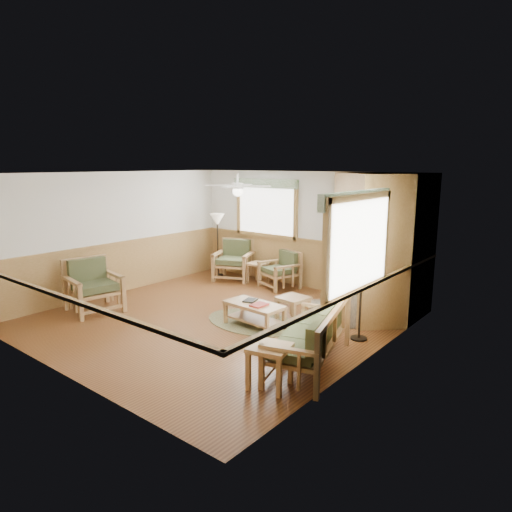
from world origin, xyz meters
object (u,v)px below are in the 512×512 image
Objects in this scene: floor_lamp_right at (361,289)px; armchair_back_right at (280,270)px; armchair_left at (94,286)px; floor_lamp_left at (218,245)px; sofa at (309,336)px; footstool at (293,308)px; armchair_back_left at (234,260)px; end_table_sofa at (270,366)px; end_table_chairs at (258,273)px; coffee_table at (254,315)px.

armchair_back_right is at bearing 148.64° from floor_lamp_right.
armchair_left is at bearing -157.92° from floor_lamp_right.
floor_lamp_left is (-1.93, -0.06, 0.39)m from armchair_back_right.
floor_lamp_right is at bearing 158.71° from sofa.
armchair_back_right is at bearing 1.74° from floor_lamp_left.
armchair_left is at bearing -96.56° from armchair_back_right.
armchair_back_right is 1.71× the size of footstool.
end_table_sofa is at bearing -67.11° from armchair_back_left.
armchair_back_left is 3.31m from footstool.
floor_lamp_left reaches higher than end_table_sofa.
end_table_sofa is at bearing -62.05° from footstool.
end_table_chairs is 1.01× the size of footstool.
armchair_back_left is at bearing 136.39° from end_table_sofa.
armchair_back_right is 3.46m from floor_lamp_right.
footstool is at bearing 175.02° from floor_lamp_right.
sofa is 4.68m from end_table_chairs.
end_table_sofa reaches higher than end_table_chairs.
end_table_sofa is at bearing -94.09° from floor_lamp_right.
sofa is at bearing 87.08° from end_table_sofa.
armchair_left is 3.67m from floor_lamp_left.
coffee_table is 1.90× the size of end_table_sofa.
coffee_table is at bearing -113.30° from footstool.
floor_lamp_right is (0.12, 1.36, 0.43)m from sofa.
armchair_back_left is 3.48m from coffee_table.
floor_lamp_left reaches higher than sofa.
sofa reaches higher than end_table_sofa.
armchair_left is at bearing -88.15° from floor_lamp_left.
footstool is at bearing -47.78° from armchair_left.
end_table_sofa is at bearing -35.99° from armchair_back_right.
sofa is 1.99m from footstool.
armchair_back_right reaches higher than end_table_sofa.
armchair_back_right is 4.13m from armchair_left.
armchair_back_left is 0.78m from end_table_chairs.
floor_lamp_left is (-3.13, 2.35, 0.60)m from coffee_table.
armchair_back_left reaches higher than end_table_chairs.
coffee_table is (3.01, 1.30, -0.30)m from armchair_left.
footstool is 3.85m from floor_lamp_left.
armchair_left reaches higher than armchair_back_right.
floor_lamp_right is (4.75, 1.92, 0.36)m from armchair_left.
armchair_left is at bearing -148.42° from footstool.
floor_lamp_left is at bearing 155.04° from footstool.
sofa is 1.89× the size of armchair_left.
armchair_back_left reaches higher than footstool.
armchair_back_right is 2.70m from coffee_table.
armchair_back_right is 4.89m from end_table_sofa.
floor_lamp_left is at bearing 146.41° from coffee_table.
floor_lamp_right is (4.86, -1.73, 0.06)m from floor_lamp_left.
armchair_back_left is 1.93× the size of end_table_chairs.
sofa is 1.11× the size of floor_lamp_right.
floor_lamp_left is at bearing 160.43° from floor_lamp_right.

